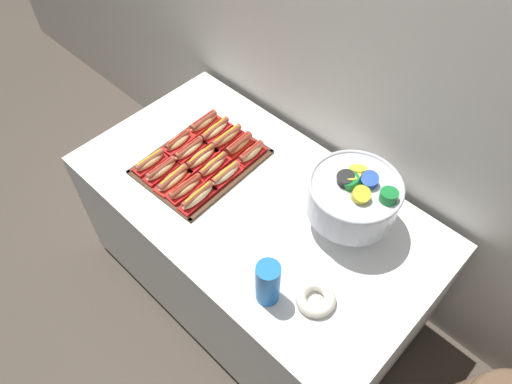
% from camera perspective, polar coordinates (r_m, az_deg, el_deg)
% --- Properties ---
extents(ground_plane, '(10.00, 10.00, 0.00)m').
position_cam_1_polar(ground_plane, '(2.64, -0.15, -10.89)').
color(ground_plane, '#4C4238').
extents(back_wall, '(6.00, 0.10, 2.60)m').
position_cam_1_polar(back_wall, '(1.94, 11.01, 18.20)').
color(back_wall, silver).
rests_on(back_wall, ground_plane).
extents(buffet_table, '(1.58, 0.87, 0.75)m').
position_cam_1_polar(buffet_table, '(2.30, -0.17, -6.27)').
color(buffet_table, white).
rests_on(buffet_table, ground_plane).
extents(serving_tray, '(0.43, 0.54, 0.01)m').
position_cam_1_polar(serving_tray, '(2.15, -6.51, 3.55)').
color(serving_tray, '#472B19').
rests_on(serving_tray, buffet_table).
extents(hot_dog_0, '(0.06, 0.16, 0.06)m').
position_cam_1_polar(hot_dog_0, '(2.15, -12.52, 3.53)').
color(hot_dog_0, red).
rests_on(hot_dog_0, serving_tray).
extents(hot_dog_1, '(0.06, 0.17, 0.06)m').
position_cam_1_polar(hot_dog_1, '(2.10, -11.21, 2.57)').
color(hot_dog_1, '#B21414').
rests_on(hot_dog_1, serving_tray).
extents(hot_dog_2, '(0.08, 0.19, 0.06)m').
position_cam_1_polar(hot_dog_2, '(2.06, -9.84, 1.52)').
color(hot_dog_2, red).
rests_on(hot_dog_2, serving_tray).
extents(hot_dog_3, '(0.06, 0.17, 0.06)m').
position_cam_1_polar(hot_dog_3, '(2.02, -8.42, 0.47)').
color(hot_dog_3, red).
rests_on(hot_dog_3, serving_tray).
extents(hot_dog_4, '(0.07, 0.19, 0.06)m').
position_cam_1_polar(hot_dog_4, '(1.98, -6.95, -0.58)').
color(hot_dog_4, '#B21414').
rests_on(hot_dog_4, serving_tray).
extents(hot_dog_5, '(0.08, 0.16, 0.06)m').
position_cam_1_polar(hot_dog_5, '(2.21, -9.30, 5.91)').
color(hot_dog_5, red).
rests_on(hot_dog_5, serving_tray).
extents(hot_dog_6, '(0.07, 0.18, 0.06)m').
position_cam_1_polar(hot_dog_6, '(2.17, -7.97, 5.02)').
color(hot_dog_6, '#B21414').
rests_on(hot_dog_6, serving_tray).
extents(hot_dog_7, '(0.08, 0.18, 0.06)m').
position_cam_1_polar(hot_dog_7, '(2.13, -6.58, 4.08)').
color(hot_dog_7, red).
rests_on(hot_dog_7, serving_tray).
extents(hot_dog_8, '(0.07, 0.17, 0.06)m').
position_cam_1_polar(hot_dog_8, '(2.09, -5.15, 3.11)').
color(hot_dog_8, '#B21414').
rests_on(hot_dog_8, serving_tray).
extents(hot_dog_9, '(0.06, 0.17, 0.06)m').
position_cam_1_polar(hot_dog_9, '(2.05, -3.66, 2.09)').
color(hot_dog_9, red).
rests_on(hot_dog_9, serving_tray).
extents(hot_dog_10, '(0.07, 0.17, 0.06)m').
position_cam_1_polar(hot_dog_10, '(2.28, -6.27, 8.23)').
color(hot_dog_10, red).
rests_on(hot_dog_10, serving_tray).
extents(hot_dog_11, '(0.08, 0.18, 0.06)m').
position_cam_1_polar(hot_dog_11, '(2.24, -4.91, 7.33)').
color(hot_dog_11, red).
rests_on(hot_dog_11, serving_tray).
extents(hot_dog_12, '(0.06, 0.18, 0.06)m').
position_cam_1_polar(hot_dog_12, '(2.20, -3.52, 6.49)').
color(hot_dog_12, '#B21414').
rests_on(hot_dog_12, serving_tray).
extents(hot_dog_13, '(0.07, 0.17, 0.06)m').
position_cam_1_polar(hot_dog_13, '(2.16, -2.08, 5.61)').
color(hot_dog_13, red).
rests_on(hot_dog_13, serving_tray).
extents(hot_dog_14, '(0.06, 0.16, 0.06)m').
position_cam_1_polar(hot_dog_14, '(2.13, -0.59, 4.65)').
color(hot_dog_14, red).
rests_on(hot_dog_14, serving_tray).
extents(punch_bowl, '(0.35, 0.35, 0.29)m').
position_cam_1_polar(punch_bowl, '(1.83, 11.60, -0.50)').
color(punch_bowl, silver).
rests_on(punch_bowl, buffet_table).
extents(cup_stack, '(0.09, 0.09, 0.20)m').
position_cam_1_polar(cup_stack, '(1.68, 1.41, -10.75)').
color(cup_stack, blue).
rests_on(cup_stack, buffet_table).
extents(donut, '(0.15, 0.15, 0.04)m').
position_cam_1_polar(donut, '(1.75, 7.09, -12.49)').
color(donut, silver).
rests_on(donut, buffet_table).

